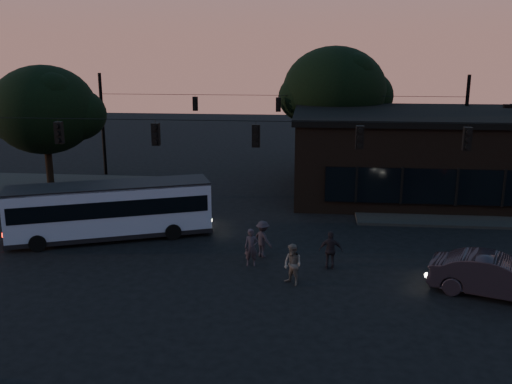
# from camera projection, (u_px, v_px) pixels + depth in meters

# --- Properties ---
(ground) EXTENTS (120.00, 120.00, 0.00)m
(ground) POSITION_uv_depth(u_px,v_px,m) (246.00, 290.00, 22.51)
(ground) COLOR black
(ground) RESTS_ON ground
(sidewalk_far_right) EXTENTS (14.00, 10.00, 0.15)m
(sidewalk_far_right) POSITION_uv_depth(u_px,v_px,m) (467.00, 203.00, 34.84)
(sidewalk_far_right) COLOR black
(sidewalk_far_right) RESTS_ON ground
(sidewalk_far_left) EXTENTS (14.00, 10.00, 0.15)m
(sidewalk_far_left) POSITION_uv_depth(u_px,v_px,m) (59.00, 192.00, 37.34)
(sidewalk_far_left) COLOR black
(sidewalk_far_left) RESTS_ON ground
(building) EXTENTS (15.40, 10.41, 5.40)m
(building) POSITION_uv_depth(u_px,v_px,m) (415.00, 154.00, 36.38)
(building) COLOR black
(building) RESTS_ON ground
(tree_behind) EXTENTS (7.60, 7.60, 9.43)m
(tree_behind) POSITION_uv_depth(u_px,v_px,m) (334.00, 91.00, 41.80)
(tree_behind) COLOR black
(tree_behind) RESTS_ON ground
(tree_left) EXTENTS (6.40, 6.40, 8.30)m
(tree_left) POSITION_uv_depth(u_px,v_px,m) (44.00, 110.00, 35.01)
(tree_left) COLOR black
(tree_left) RESTS_ON ground
(signal_rig_near) EXTENTS (26.24, 0.30, 7.50)m
(signal_rig_near) POSITION_uv_depth(u_px,v_px,m) (256.00, 160.00, 25.27)
(signal_rig_near) COLOR black
(signal_rig_near) RESTS_ON ground
(signal_rig_far) EXTENTS (26.24, 0.30, 7.50)m
(signal_rig_far) POSITION_uv_depth(u_px,v_px,m) (278.00, 121.00, 40.75)
(signal_rig_far) COLOR black
(signal_rig_far) RESTS_ON ground
(bus) EXTENTS (10.04, 5.70, 2.78)m
(bus) POSITION_uv_depth(u_px,v_px,m) (110.00, 208.00, 28.32)
(bus) COLOR #878FAC
(bus) RESTS_ON ground
(car) EXTENTS (5.13, 3.24, 1.60)m
(car) POSITION_uv_depth(u_px,v_px,m) (495.00, 276.00, 21.87)
(car) COLOR black
(car) RESTS_ON ground
(pedestrian_a) EXTENTS (0.65, 0.46, 1.66)m
(pedestrian_a) POSITION_uv_depth(u_px,v_px,m) (251.00, 247.00, 24.89)
(pedestrian_a) COLOR #272129
(pedestrian_a) RESTS_ON ground
(pedestrian_b) EXTENTS (1.05, 1.03, 1.70)m
(pedestrian_b) POSITION_uv_depth(u_px,v_px,m) (293.00, 265.00, 22.86)
(pedestrian_b) COLOR #4D4946
(pedestrian_b) RESTS_ON ground
(pedestrian_c) EXTENTS (1.00, 0.42, 1.71)m
(pedestrian_c) POSITION_uv_depth(u_px,v_px,m) (331.00, 250.00, 24.49)
(pedestrian_c) COLOR black
(pedestrian_c) RESTS_ON ground
(pedestrian_d) EXTENTS (1.23, 1.21, 1.70)m
(pedestrian_d) POSITION_uv_depth(u_px,v_px,m) (263.00, 239.00, 25.94)
(pedestrian_d) COLOR black
(pedestrian_d) RESTS_ON ground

